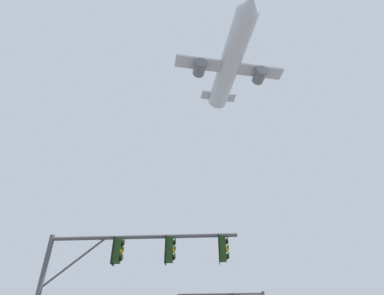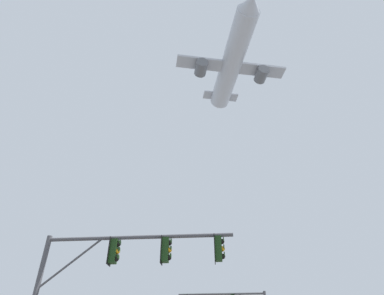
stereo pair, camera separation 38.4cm
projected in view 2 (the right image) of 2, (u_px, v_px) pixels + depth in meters
signal_pole_near at (119, 266)px, 12.14m from camera, size 7.40×1.16×5.68m
airplane at (232, 63)px, 48.27m from camera, size 16.60×21.48×5.85m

